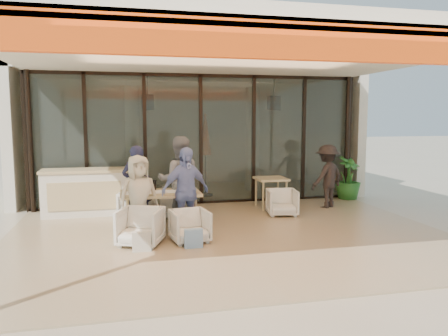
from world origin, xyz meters
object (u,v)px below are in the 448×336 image
at_px(dining_table, 160,195).
at_px(diner_grey, 179,180).
at_px(chair_far_right, 177,203).
at_px(diner_cream, 139,197).
at_px(chair_far_left, 137,204).
at_px(diner_periwinkle, 185,191).
at_px(side_chair, 282,201).
at_px(chair_near_right, 190,225).
at_px(host_counter, 86,192).
at_px(standing_woman, 327,177).
at_px(side_table, 271,182).
at_px(potted_palm, 348,178).
at_px(chair_near_left, 140,225).
at_px(diner_navy, 137,186).

height_order(dining_table, diner_grey, diner_grey).
xyz_separation_m(chair_far_right, diner_cream, (-0.84, -1.40, 0.43)).
xyz_separation_m(dining_table, chair_far_left, (-0.41, 0.94, -0.34)).
xyz_separation_m(chair_far_left, diner_periwinkle, (0.84, -1.40, 0.47)).
relative_size(dining_table, diner_cream, 1.00).
bearing_deg(side_chair, chair_near_right, -135.81).
bearing_deg(host_counter, dining_table, -46.67).
bearing_deg(standing_woman, side_table, -36.13).
xyz_separation_m(dining_table, potted_palm, (5.07, 2.01, -0.11)).
relative_size(chair_near_left, diner_cream, 0.47).
height_order(chair_near_right, diner_periwinkle, diner_periwinkle).
relative_size(chair_far_right, diner_grey, 0.36).
distance_m(host_counter, diner_navy, 1.59).
bearing_deg(side_chair, chair_near_left, -143.65).
relative_size(host_counter, standing_woman, 1.22).
relative_size(diner_cream, diner_periwinkle, 0.92).
distance_m(diner_navy, potted_palm, 5.70).
relative_size(host_counter, chair_far_right, 2.87).
bearing_deg(standing_woman, diner_periwinkle, -2.39).
bearing_deg(potted_palm, diner_grey, -161.34).
relative_size(host_counter, dining_table, 1.23).
bearing_deg(chair_far_left, standing_woman, -161.97).
distance_m(diner_cream, side_chair, 3.33).
bearing_deg(host_counter, standing_woman, -4.45).
distance_m(chair_far_left, chair_near_right, 2.08).
relative_size(dining_table, diner_navy, 0.93).
bearing_deg(diner_navy, diner_cream, 101.71).
xyz_separation_m(chair_far_left, standing_woman, (4.45, 0.20, 0.41)).
distance_m(chair_far_left, diner_navy, 0.68).
bearing_deg(dining_table, side_table, 26.84).
bearing_deg(chair_near_left, chair_near_right, 20.42).
height_order(host_counter, diner_periwinkle, diner_periwinkle).
distance_m(diner_periwinkle, side_table, 2.93).
distance_m(diner_navy, side_table, 3.27).
xyz_separation_m(chair_far_left, side_chair, (3.13, -0.32, -0.02)).
relative_size(dining_table, side_table, 2.01).
xyz_separation_m(host_counter, potted_palm, (6.55, 0.43, 0.04)).
distance_m(chair_far_right, potted_palm, 4.77).
relative_size(diner_grey, potted_palm, 1.55).
bearing_deg(chair_near_right, potted_palm, 23.91).
xyz_separation_m(side_table, potted_palm, (2.35, 0.64, -0.06)).
bearing_deg(side_table, diner_cream, -149.65).
distance_m(host_counter, potted_palm, 6.57).
bearing_deg(side_table, host_counter, 177.25).
relative_size(diner_periwinkle, side_chair, 2.50).
bearing_deg(chair_near_right, side_table, 36.86).
distance_m(chair_far_left, side_chair, 3.14).
height_order(chair_far_left, chair_far_right, chair_far_left).
distance_m(chair_far_right, standing_woman, 3.64).
bearing_deg(standing_woman, potted_palm, -166.37).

